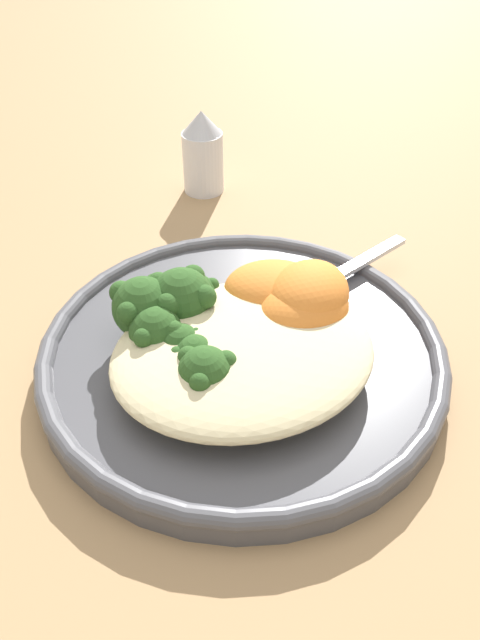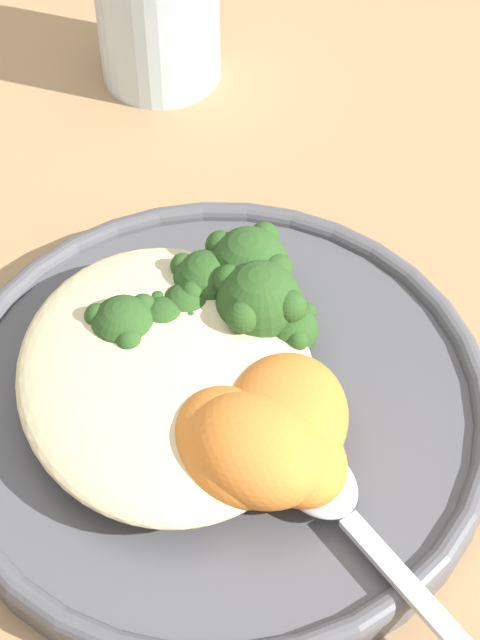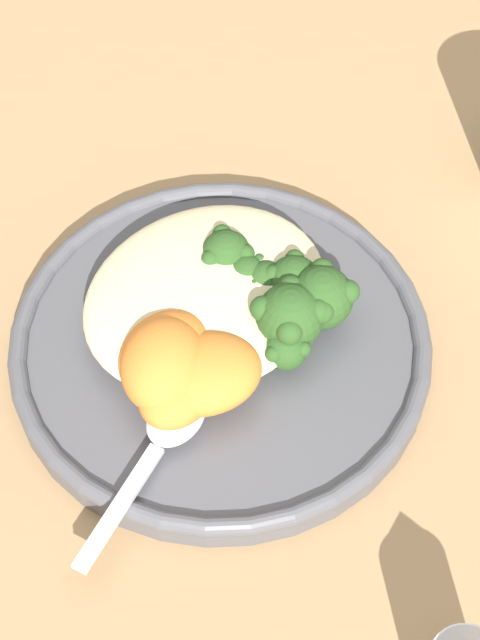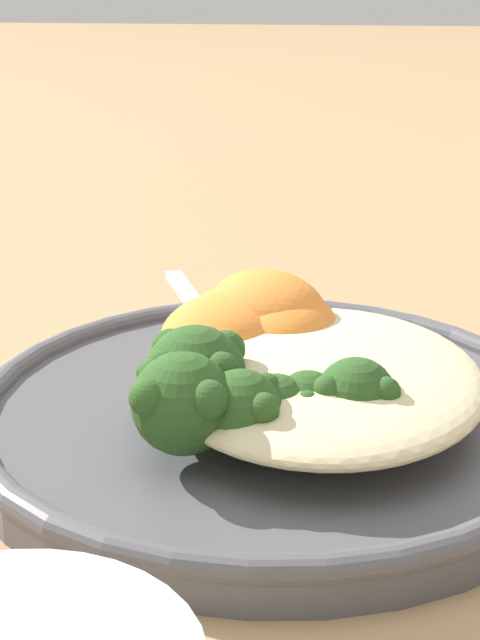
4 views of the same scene
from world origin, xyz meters
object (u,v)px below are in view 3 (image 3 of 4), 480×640
at_px(broccoli_stalk_5, 237,293).
at_px(plate, 226,340).
at_px(broccoli_stalk_2, 309,303).
at_px(broccoli_stalk_4, 256,294).
at_px(sweet_potato_chunk_0, 177,390).
at_px(broccoli_stalk_0, 268,348).
at_px(sweet_potato_chunk_1, 165,354).
at_px(sweet_potato_chunk_3, 164,364).
at_px(spoon, 166,433).
at_px(quinoa_mound, 206,295).
at_px(broccoli_stalk_1, 281,320).
at_px(sweet_potato_chunk_2, 203,373).
at_px(broccoli_stalk_3, 278,294).
at_px(broccoli_stalk_6, 224,268).

bearing_deg(broccoli_stalk_5, plate, -175.62).
distance_m(plate, broccoli_stalk_2, 0.06).
distance_m(broccoli_stalk_4, sweet_potato_chunk_0, 0.09).
xyz_separation_m(broccoli_stalk_0, sweet_potato_chunk_1, (-0.05, 0.04, 0.01)).
bearing_deg(sweet_potato_chunk_1, sweet_potato_chunk_3, -131.95).
bearing_deg(broccoli_stalk_0, spoon, -129.31).
distance_m(broccoli_stalk_5, sweet_potato_chunk_0, 0.08).
bearing_deg(sweet_potato_chunk_1, broccoli_stalk_0, -34.62).
height_order(broccoli_stalk_2, broccoli_stalk_4, broccoli_stalk_2).
distance_m(sweet_potato_chunk_1, spoon, 0.05).
bearing_deg(sweet_potato_chunk_0, sweet_potato_chunk_3, 77.27).
xyz_separation_m(quinoa_mound, broccoli_stalk_0, (0.00, -0.05, -0.00)).
distance_m(broccoli_stalk_0, broccoli_stalk_1, 0.02).
bearing_deg(broccoli_stalk_1, broccoli_stalk_0, -130.96).
relative_size(broccoli_stalk_0, broccoli_stalk_5, 0.88).
distance_m(broccoli_stalk_4, spoon, 0.11).
xyz_separation_m(broccoli_stalk_0, sweet_potato_chunk_2, (-0.04, 0.01, 0.00)).
distance_m(broccoli_stalk_4, sweet_potato_chunk_1, 0.07).
bearing_deg(spoon, broccoli_stalk_3, 171.95).
xyz_separation_m(broccoli_stalk_1, sweet_potato_chunk_1, (-0.07, 0.03, -0.00)).
distance_m(quinoa_mound, broccoli_stalk_1, 0.05).
height_order(broccoli_stalk_4, sweet_potato_chunk_2, sweet_potato_chunk_2).
bearing_deg(sweet_potato_chunk_2, broccoli_stalk_4, 21.17).
bearing_deg(broccoli_stalk_1, broccoli_stalk_6, 114.86).
height_order(sweet_potato_chunk_1, spoon, sweet_potato_chunk_1).
bearing_deg(quinoa_mound, spoon, -144.88).
distance_m(plate, broccoli_stalk_0, 0.04).
height_order(plate, sweet_potato_chunk_0, sweet_potato_chunk_0).
bearing_deg(spoon, quinoa_mound, -165.37).
relative_size(broccoli_stalk_0, broccoli_stalk_3, 0.66).
height_order(quinoa_mound, sweet_potato_chunk_3, sweet_potato_chunk_3).
relative_size(plate, quinoa_mound, 1.64).
bearing_deg(broccoli_stalk_3, broccoli_stalk_6, 109.50).
relative_size(broccoli_stalk_2, sweet_potato_chunk_0, 1.94).
xyz_separation_m(broccoli_stalk_1, broccoli_stalk_4, (0.01, 0.03, -0.01)).
bearing_deg(broccoli_stalk_4, sweet_potato_chunk_0, -175.64).
distance_m(broccoli_stalk_2, broccoli_stalk_4, 0.03).
distance_m(quinoa_mound, broccoli_stalk_2, 0.06).
relative_size(sweet_potato_chunk_3, spoon, 0.50).
xyz_separation_m(plate, broccoli_stalk_1, (0.02, -0.03, 0.03)).
height_order(broccoli_stalk_3, broccoli_stalk_4, broccoli_stalk_3).
bearing_deg(broccoli_stalk_4, broccoli_stalk_5, 121.96).
xyz_separation_m(broccoli_stalk_3, sweet_potato_chunk_1, (-0.08, 0.01, 0.00)).
height_order(sweet_potato_chunk_1, sweet_potato_chunk_2, sweet_potato_chunk_1).
bearing_deg(broccoli_stalk_0, plate, 149.42).
relative_size(broccoli_stalk_0, broccoli_stalk_1, 0.88).
xyz_separation_m(broccoli_stalk_0, broccoli_stalk_1, (0.02, 0.01, 0.01)).
bearing_deg(broccoli_stalk_6, broccoli_stalk_0, -148.23).
bearing_deg(sweet_potato_chunk_2, broccoli_stalk_5, 30.98).
relative_size(broccoli_stalk_5, sweet_potato_chunk_2, 1.13).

